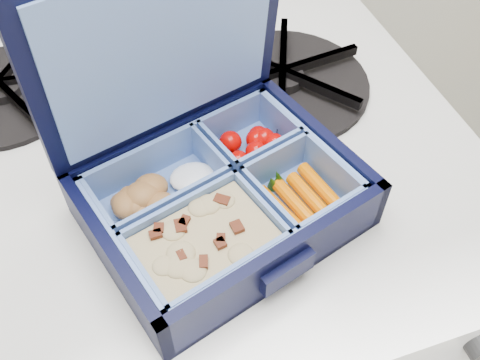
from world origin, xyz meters
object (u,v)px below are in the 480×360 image
object	(u,v)px
stove	(209,314)
fork	(232,103)
bento_box	(222,199)
burner_grate	(282,76)

from	to	relation	value
stove	fork	size ratio (longest dim) A/B	4.77
stove	bento_box	xyz separation A→B (m)	(0.00, -0.12, 0.46)
bento_box	fork	world-z (taller)	bento_box
stove	fork	bearing A→B (deg)	27.11
bento_box	fork	xyz separation A→B (m)	(0.05, 0.14, -0.02)
burner_grate	fork	size ratio (longest dim) A/B	1.11
fork	burner_grate	bearing A→B (deg)	69.92
bento_box	stove	bearing A→B (deg)	73.23
bento_box	fork	distance (m)	0.16
bento_box	fork	bearing A→B (deg)	52.34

